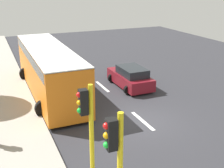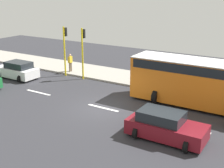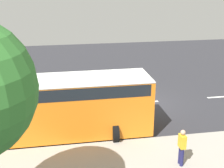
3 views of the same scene
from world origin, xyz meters
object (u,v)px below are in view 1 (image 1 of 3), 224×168
object	(u,v)px
motorcycle	(73,72)
traffic_light_corner	(89,135)
city_bus	(49,67)
car_maroon	(130,77)

from	to	relation	value
motorcycle	traffic_light_corner	xyz separation A→B (m)	(3.38, 13.60, 2.29)
city_bus	traffic_light_corner	distance (m)	11.53
car_maroon	traffic_light_corner	xyz separation A→B (m)	(6.70, 10.42, 2.22)
city_bus	traffic_light_corner	world-z (taller)	traffic_light_corner
motorcycle	city_bus	bearing A→B (deg)	43.79
city_bus	traffic_light_corner	size ratio (longest dim) A/B	2.44
traffic_light_corner	motorcycle	bearing A→B (deg)	-103.94
city_bus	motorcycle	size ratio (longest dim) A/B	7.19
car_maroon	city_bus	world-z (taller)	city_bus
car_maroon	motorcycle	size ratio (longest dim) A/B	2.74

